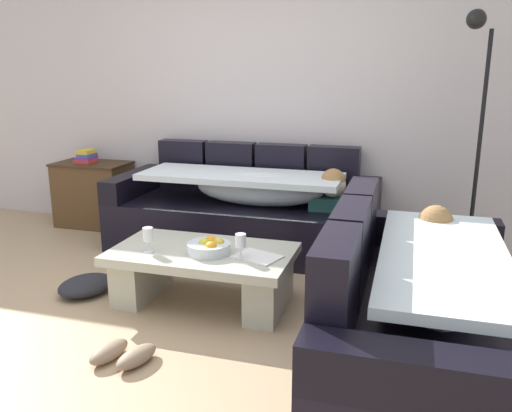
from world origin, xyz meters
TOP-DOWN VIEW (x-y plane):
  - ground_plane at (0.00, 0.00)m, footprint 14.00×14.00m
  - back_wall at (0.00, 2.15)m, footprint 9.00×0.10m
  - couch_along_wall at (0.13, 1.62)m, footprint 2.28×0.92m
  - couch_near_window at (1.56, -0.04)m, footprint 0.92×1.93m
  - coffee_table at (0.19, 0.45)m, footprint 1.20×0.68m
  - fruit_bowl at (0.26, 0.40)m, footprint 0.28×0.28m
  - wine_glass_near_left at (-0.13, 0.31)m, footprint 0.07×0.07m
  - wine_glass_near_right at (0.48, 0.36)m, footprint 0.07×0.07m
  - open_magazine at (0.58, 0.41)m, footprint 0.33×0.29m
  - side_cabinet at (-1.56, 1.85)m, footprint 0.72×0.44m
  - book_stack_on_cabinet at (-1.61, 1.85)m, footprint 0.18×0.20m
  - floor_lamp at (1.91, 1.66)m, footprint 0.33×0.31m
  - pair_of_shoes at (0.04, -0.37)m, footprint 0.35×0.29m
  - crumpled_garment at (-0.67, 0.36)m, footprint 0.44×0.49m

SIDE VIEW (x-z plane):
  - ground_plane at x=0.00m, z-range 0.00..0.00m
  - pair_of_shoes at x=0.04m, z-range 0.00..0.09m
  - crumpled_garment at x=-0.67m, z-range 0.00..0.12m
  - coffee_table at x=0.19m, z-range 0.05..0.43m
  - side_cabinet at x=-1.56m, z-range 0.00..0.64m
  - couch_along_wall at x=0.13m, z-range -0.11..0.77m
  - couch_near_window at x=1.56m, z-range -0.10..0.78m
  - open_magazine at x=0.58m, z-range 0.38..0.39m
  - fruit_bowl at x=0.26m, z-range 0.37..0.47m
  - wine_glass_near_left at x=-0.13m, z-range 0.41..0.58m
  - wine_glass_near_right at x=0.48m, z-range 0.41..0.58m
  - book_stack_on_cabinet at x=-1.61m, z-range 0.63..0.76m
  - floor_lamp at x=1.91m, z-range 0.14..2.09m
  - back_wall at x=0.00m, z-range 0.00..2.70m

